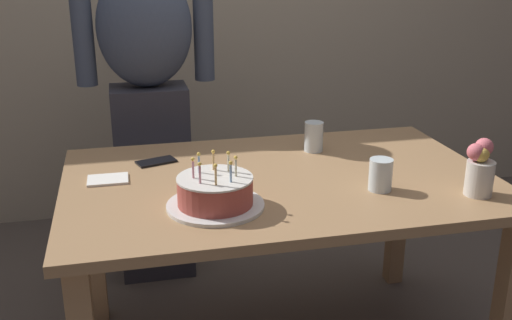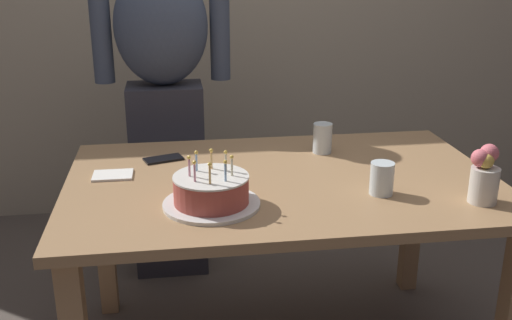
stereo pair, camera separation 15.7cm
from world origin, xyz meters
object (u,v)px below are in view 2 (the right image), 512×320
(cell_phone, at_px, (163,159))
(napkin_stack, at_px, (113,175))
(water_glass_far, at_px, (322,138))
(person_man_bearded, at_px, (164,95))
(birthday_cake, at_px, (211,192))
(flower_vase, at_px, (485,174))
(water_glass_near, at_px, (382,178))

(cell_phone, xyz_separation_m, napkin_stack, (-0.18, -0.15, 0.00))
(water_glass_far, relative_size, person_man_bearded, 0.07)
(birthday_cake, distance_m, cell_phone, 0.48)
(birthday_cake, xyz_separation_m, napkin_stack, (-0.33, 0.31, -0.04))
(birthday_cake, distance_m, napkin_stack, 0.45)
(cell_phone, relative_size, napkin_stack, 1.04)
(water_glass_far, height_order, napkin_stack, water_glass_far)
(birthday_cake, bearing_deg, water_glass_far, 44.29)
(flower_vase, bearing_deg, cell_phone, 151.26)
(water_glass_near, height_order, person_man_bearded, person_man_bearded)
(water_glass_near, relative_size, cell_phone, 0.75)
(water_glass_far, distance_m, flower_vase, 0.67)
(water_glass_near, bearing_deg, cell_phone, 148.08)
(napkin_stack, height_order, flower_vase, flower_vase)
(water_glass_far, xyz_separation_m, napkin_stack, (-0.80, -0.15, -0.05))
(napkin_stack, bearing_deg, cell_phone, 40.22)
(cell_phone, distance_m, napkin_stack, 0.23)
(cell_phone, height_order, person_man_bearded, person_man_bearded)
(water_glass_far, bearing_deg, flower_vase, -55.32)
(birthday_cake, bearing_deg, cell_phone, 108.14)
(flower_vase, bearing_deg, person_man_bearded, 132.95)
(water_glass_near, xyz_separation_m, flower_vase, (0.29, -0.11, 0.04))
(water_glass_near, xyz_separation_m, napkin_stack, (-0.88, 0.29, -0.05))
(birthday_cake, height_order, napkin_stack, birthday_cake)
(water_glass_near, height_order, water_glass_far, water_glass_far)
(water_glass_near, distance_m, person_man_bearded, 1.18)
(birthday_cake, height_order, cell_phone, birthday_cake)
(person_man_bearded, bearing_deg, birthday_cake, 98.15)
(birthday_cake, relative_size, person_man_bearded, 0.18)
(cell_phone, bearing_deg, water_glass_near, -49.73)
(cell_phone, xyz_separation_m, flower_vase, (1.00, -0.55, 0.09))
(water_glass_far, relative_size, cell_phone, 0.82)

